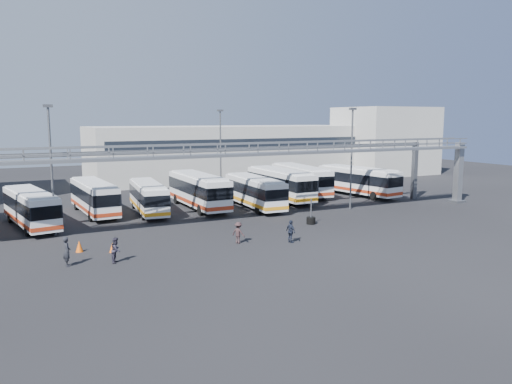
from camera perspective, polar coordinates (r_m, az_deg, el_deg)
name	(u,v)px	position (r m, az deg, el deg)	size (l,w,h in m)	color
ground	(282,235)	(39.60, 2.95, -4.96)	(140.00, 140.00, 0.00)	black
gantry	(249,160)	(43.89, -0.79, 3.64)	(51.40, 5.15, 7.10)	gray
warehouse	(229,152)	(78.11, -3.16, 4.60)	(42.00, 14.00, 8.00)	#9E9E99
building_right	(385,141)	(86.94, 14.49, 5.72)	(14.00, 12.00, 11.00)	#B2B2AD
light_pole_left	(51,163)	(41.74, -22.36, 3.07)	(0.70, 0.35, 10.21)	#4C4F54
light_pole_mid	(352,153)	(51.15, 10.87, 4.41)	(0.70, 0.35, 10.21)	#4C4F54
light_pole_back	(221,147)	(60.19, -4.08, 5.11)	(0.70, 0.35, 10.21)	#4C4F54
bus_1	(31,207)	(46.18, -24.36, -1.58)	(4.16, 10.64, 3.15)	silver
bus_2	(94,196)	(50.26, -18.03, -0.45)	(3.10, 10.70, 3.21)	silver
bus_3	(148,196)	(49.46, -12.21, -0.49)	(3.22, 10.14, 3.03)	silver
bus_4	(198,190)	(51.34, -6.59, 0.28)	(2.72, 11.61, 3.53)	silver
bus_5	(254,191)	(51.23, -0.18, 0.13)	(2.97, 10.72, 3.22)	silver
bus_6	(280,183)	(56.14, 2.78, 1.00)	(2.72, 11.54, 3.50)	silver
bus_7	(300,179)	(60.30, 5.10, 1.50)	(3.78, 11.81, 3.53)	silver
bus_8	(358,180)	(60.71, 11.58, 1.35)	(4.19, 11.50, 3.41)	silver
pedestrian_a	(67,251)	(33.43, -20.81, -6.37)	(0.68, 0.45, 1.87)	black
pedestrian_b	(116,250)	(33.31, -15.70, -6.39)	(0.80, 0.62, 1.64)	#272433
pedestrian_c	(238,233)	(36.90, -2.03, -4.67)	(1.04, 0.60, 1.61)	#302021
pedestrian_d	(291,231)	(37.15, 4.00, -4.52)	(1.00, 0.41, 1.70)	#1B2131
cone_left	(112,248)	(35.97, -16.10, -6.12)	(0.42, 0.42, 0.67)	#E7570C
cone_right	(79,246)	(36.75, -19.54, -5.86)	(0.50, 0.50, 0.80)	#E7570C
tire_stack	(311,220)	(43.88, 6.30, -3.18)	(0.78, 0.78, 2.23)	black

